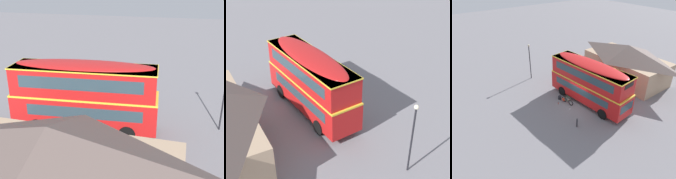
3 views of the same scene
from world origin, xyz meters
The scene contains 8 objects.
ground_plane centered at (0.00, 0.00, 0.00)m, with size 120.00×120.00×0.00m, color slate.
double_decker_bus centered at (0.26, 1.15, 2.64)m, with size 9.92×3.34×4.79m.
touring_bicycle centered at (-0.96, -0.94, 0.37)m, with size 1.70×0.58×1.02m.
backpack_on_ground centered at (-2.07, -1.12, 0.27)m, with size 0.41×0.40×0.53m.
water_bottle_clear_plastic centered at (0.22, -1.45, 0.12)m, with size 0.07×0.07×0.25m.
water_bottle_red_squeeze centered at (-1.42, -1.80, 0.10)m, with size 0.07×0.07×0.22m.
street_lamp centered at (-8.74, -1.06, 2.94)m, with size 0.28×0.28×4.78m.
kerb_bollard centered at (2.78, -2.63, 0.50)m, with size 0.16×0.16×0.97m.
Camera 2 is at (-19.43, 9.87, 14.37)m, focal length 51.84 mm.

